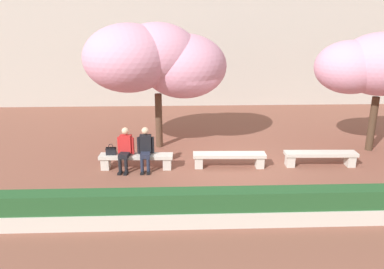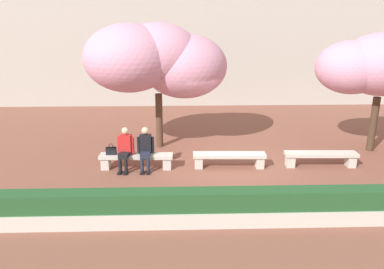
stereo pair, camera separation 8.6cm
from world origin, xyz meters
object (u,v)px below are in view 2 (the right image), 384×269
at_px(cherry_tree_main, 157,60).
at_px(person_seated_right, 145,147).
at_px(stone_bench_west_end, 136,159).
at_px(stone_bench_near_west, 229,158).
at_px(person_seated_left, 125,147).
at_px(handbag, 111,150).
at_px(stone_bench_center, 321,157).

bearing_deg(cherry_tree_main, person_seated_right, -97.58).
xyz_separation_m(stone_bench_west_end, stone_bench_near_west, (2.82, 0.00, 0.00)).
height_order(stone_bench_west_end, person_seated_left, person_seated_left).
xyz_separation_m(person_seated_left, handbag, (-0.44, 0.08, -0.12)).
relative_size(stone_bench_west_end, stone_bench_near_west, 1.00).
distance_m(person_seated_left, person_seated_right, 0.60).
bearing_deg(cherry_tree_main, stone_bench_center, -21.92).
distance_m(stone_bench_west_end, stone_bench_near_west, 2.82).
relative_size(person_seated_right, handbag, 3.81).
bearing_deg(person_seated_right, stone_bench_center, 0.57).
xyz_separation_m(stone_bench_near_west, stone_bench_center, (2.82, 0.00, 0.00)).
relative_size(handbag, cherry_tree_main, 0.07).
bearing_deg(cherry_tree_main, stone_bench_west_end, -105.70).
height_order(stone_bench_near_west, stone_bench_center, same).
xyz_separation_m(stone_bench_near_west, cherry_tree_main, (-2.24, 2.04, 2.73)).
distance_m(person_seated_left, handbag, 0.46).
distance_m(person_seated_right, handbag, 1.05).
bearing_deg(stone_bench_near_west, cherry_tree_main, 137.78).
distance_m(stone_bench_west_end, person_seated_left, 0.49).
bearing_deg(stone_bench_west_end, stone_bench_near_west, 0.00).
distance_m(stone_bench_west_end, cherry_tree_main, 3.45).
xyz_separation_m(person_seated_right, handbag, (-1.04, 0.08, -0.12)).
distance_m(stone_bench_near_west, stone_bench_center, 2.82).
distance_m(stone_bench_center, person_seated_right, 5.35).
height_order(stone_bench_near_west, person_seated_right, person_seated_right).
xyz_separation_m(person_seated_left, cherry_tree_main, (0.88, 2.09, 2.34)).
xyz_separation_m(stone_bench_near_west, handbag, (-3.56, 0.03, 0.27)).
height_order(person_seated_right, handbag, person_seated_right).
bearing_deg(cherry_tree_main, handbag, -123.25).
height_order(stone_bench_near_west, person_seated_left, person_seated_left).
bearing_deg(stone_bench_center, person_seated_right, -179.43).
bearing_deg(stone_bench_center, stone_bench_west_end, 180.00).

